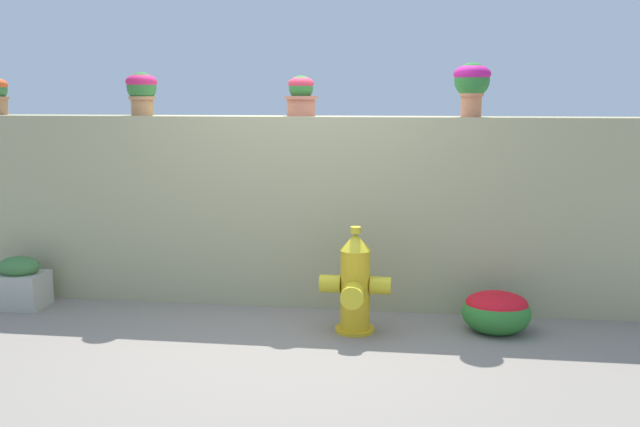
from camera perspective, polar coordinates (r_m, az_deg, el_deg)
name	(u,v)px	position (r m, az deg, el deg)	size (l,w,h in m)	color
ground_plane	(288,335)	(5.67, -2.56, -9.71)	(24.00, 24.00, 0.00)	gray
stone_wall	(306,211)	(6.34, -1.12, 0.21)	(6.57, 0.40, 1.68)	tan
potted_plant_1	(142,89)	(6.65, -14.12, 9.63)	(0.28, 0.28, 0.38)	#AD784B
potted_plant_2	(301,94)	(6.29, -1.53, 9.52)	(0.29, 0.29, 0.35)	#B96A4F
potted_plant_3	(472,82)	(6.16, 12.10, 10.30)	(0.31, 0.31, 0.45)	#BE724E
fire_hydrant	(355,285)	(5.63, 2.82, -5.79)	(0.56, 0.46, 0.85)	gold
flower_bush_left	(496,310)	(5.86, 13.97, -7.54)	(0.54, 0.49, 0.34)	#2F792D
planter_box	(20,283)	(6.85, -22.94, -5.17)	(0.44, 0.34, 0.46)	#ACAC9C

